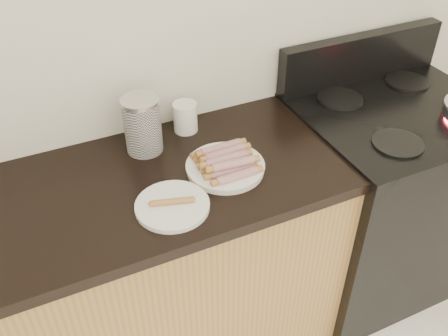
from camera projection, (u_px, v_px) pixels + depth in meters
name	position (u px, v px, depth m)	size (l,w,h in m)	color
wall_back	(177.00, 16.00, 1.65)	(4.00, 0.04, 2.60)	silver
cabinet_base	(35.00, 322.00, 1.73)	(2.20, 0.59, 0.86)	olive
stove	(380.00, 199.00, 2.20)	(0.76, 0.65, 0.91)	black
stove_panel	(361.00, 57.00, 2.06)	(0.76, 0.06, 0.20)	black
burner_near_left	(398.00, 143.00, 1.74)	(0.18, 0.18, 0.01)	black
burner_far_left	(340.00, 99.00, 1.98)	(0.18, 0.18, 0.01)	black
burner_far_right	(407.00, 82.00, 2.10)	(0.18, 0.18, 0.01)	black
main_plate	(225.00, 168.00, 1.64)	(0.26, 0.26, 0.02)	white
side_plate	(172.00, 206.00, 1.50)	(0.23, 0.23, 0.02)	white
hotdog_pile	(225.00, 160.00, 1.62)	(0.14, 0.19, 0.06)	brown
plain_sausages	(172.00, 201.00, 1.49)	(0.12, 0.05, 0.02)	#D67C52
canister	(143.00, 125.00, 1.68)	(0.13, 0.13, 0.20)	silver
mug	(185.00, 117.00, 1.80)	(0.09, 0.09, 0.11)	white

